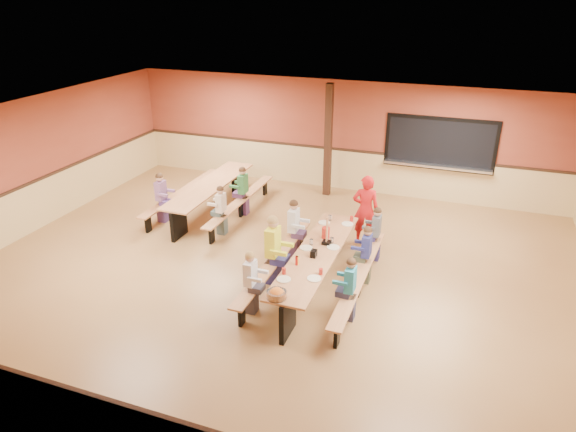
% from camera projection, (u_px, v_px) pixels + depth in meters
% --- Properties ---
extents(ground, '(12.00, 12.00, 0.00)m').
position_uv_depth(ground, '(275.00, 272.00, 10.28)').
color(ground, brown).
rests_on(ground, ground).
extents(room_envelope, '(12.04, 10.04, 3.02)m').
position_uv_depth(room_envelope, '(275.00, 241.00, 10.00)').
color(room_envelope, brown).
rests_on(room_envelope, ground).
extents(kitchen_pass_through, '(2.78, 0.28, 1.38)m').
position_uv_depth(kitchen_pass_through, '(440.00, 146.00, 13.11)').
color(kitchen_pass_through, black).
rests_on(kitchen_pass_through, ground).
extents(structural_post, '(0.18, 0.18, 3.00)m').
position_uv_depth(structural_post, '(328.00, 141.00, 13.50)').
color(structural_post, black).
rests_on(structural_post, ground).
extents(cafeteria_table_main, '(1.91, 3.70, 0.74)m').
position_uv_depth(cafeteria_table_main, '(316.00, 263.00, 9.54)').
color(cafeteria_table_main, '#AE7045').
rests_on(cafeteria_table_main, ground).
extents(cafeteria_table_second, '(1.91, 3.70, 0.74)m').
position_uv_depth(cafeteria_table_second, '(211.00, 192.00, 12.80)').
color(cafeteria_table_second, '#AE7045').
rests_on(cafeteria_table_second, ground).
extents(seated_child_white_left, '(0.35, 0.28, 1.17)m').
position_uv_depth(seated_child_white_left, '(251.00, 283.00, 8.79)').
color(seated_child_white_left, white).
rests_on(seated_child_white_left, ground).
extents(seated_adult_yellow, '(0.45, 0.37, 1.37)m').
position_uv_depth(seated_adult_yellow, '(273.00, 250.00, 9.64)').
color(seated_adult_yellow, '#F7FF32').
rests_on(seated_adult_yellow, ground).
extents(seated_child_grey_left, '(0.38, 0.31, 1.24)m').
position_uv_depth(seated_child_grey_left, '(294.00, 229.00, 10.67)').
color(seated_child_grey_left, silver).
rests_on(seated_child_grey_left, ground).
extents(seated_child_teal_right, '(0.34, 0.28, 1.16)m').
position_uv_depth(seated_child_teal_right, '(350.00, 290.00, 8.60)').
color(seated_child_teal_right, teal).
rests_on(seated_child_teal_right, ground).
extents(seated_child_navy_right, '(0.34, 0.28, 1.16)m').
position_uv_depth(seated_child_navy_right, '(366.00, 255.00, 9.71)').
color(seated_child_navy_right, navy).
rests_on(seated_child_navy_right, ground).
extents(seated_child_char_right, '(0.34, 0.28, 1.15)m').
position_uv_depth(seated_child_char_right, '(376.00, 234.00, 10.52)').
color(seated_child_char_right, '#50545B').
rests_on(seated_child_char_right, ground).
extents(seated_child_purple_sec, '(0.37, 0.30, 1.21)m').
position_uv_depth(seated_child_purple_sec, '(162.00, 198.00, 12.24)').
color(seated_child_purple_sec, '#7D5380').
rests_on(seated_child_purple_sec, ground).
extents(seated_child_green_sec, '(0.37, 0.30, 1.21)m').
position_uv_depth(seated_child_green_sec, '(243.00, 191.00, 12.65)').
color(seated_child_green_sec, '#34793E').
rests_on(seated_child_green_sec, ground).
extents(seated_child_tan_sec, '(0.34, 0.28, 1.15)m').
position_uv_depth(seated_child_tan_sec, '(221.00, 211.00, 11.64)').
color(seated_child_tan_sec, beige).
rests_on(seated_child_tan_sec, ground).
extents(standing_woman, '(0.63, 0.48, 1.57)m').
position_uv_depth(standing_woman, '(365.00, 210.00, 11.15)').
color(standing_woman, red).
rests_on(standing_woman, ground).
extents(punch_pitcher, '(0.16, 0.16, 0.22)m').
position_uv_depth(punch_pitcher, '(326.00, 233.00, 9.96)').
color(punch_pitcher, '#B02117').
rests_on(punch_pitcher, cafeteria_table_main).
extents(chip_bowl, '(0.32, 0.32, 0.15)m').
position_uv_depth(chip_bowl, '(277.00, 294.00, 8.05)').
color(chip_bowl, orange).
rests_on(chip_bowl, cafeteria_table_main).
extents(napkin_dispenser, '(0.10, 0.14, 0.13)m').
position_uv_depth(napkin_dispenser, '(314.00, 254.00, 9.28)').
color(napkin_dispenser, black).
rests_on(napkin_dispenser, cafeteria_table_main).
extents(condiment_mustard, '(0.06, 0.06, 0.17)m').
position_uv_depth(condiment_mustard, '(297.00, 260.00, 9.01)').
color(condiment_mustard, yellow).
rests_on(condiment_mustard, cafeteria_table_main).
extents(condiment_ketchup, '(0.06, 0.06, 0.17)m').
position_uv_depth(condiment_ketchup, '(297.00, 261.00, 9.00)').
color(condiment_ketchup, '#B2140F').
rests_on(condiment_ketchup, cafeteria_table_main).
extents(table_paddle, '(0.16, 0.16, 0.56)m').
position_uv_depth(table_paddle, '(327.00, 237.00, 9.72)').
color(table_paddle, black).
rests_on(table_paddle, cafeteria_table_main).
extents(place_settings, '(0.65, 3.30, 0.11)m').
position_uv_depth(place_settings, '(317.00, 250.00, 9.43)').
color(place_settings, beige).
rests_on(place_settings, cafeteria_table_main).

